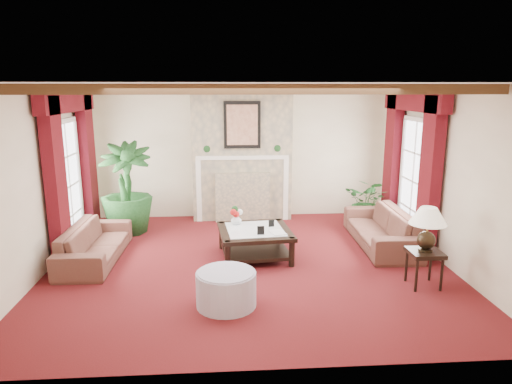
{
  "coord_description": "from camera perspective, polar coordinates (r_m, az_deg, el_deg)",
  "views": [
    {
      "loc": [
        -0.35,
        -6.64,
        2.65
      ],
      "look_at": [
        0.14,
        0.4,
        1.04
      ],
      "focal_mm": 32.0,
      "sensor_mm": 36.0,
      "label": 1
    }
  ],
  "objects": [
    {
      "name": "floor",
      "position": [
        7.15,
        -0.88,
        -8.89
      ],
      "size": [
        6.0,
        6.0,
        0.0
      ],
      "primitive_type": "plane",
      "color": "#460C0E",
      "rests_on": "ground"
    },
    {
      "name": "ceiling",
      "position": [
        6.64,
        -0.96,
        13.28
      ],
      "size": [
        6.0,
        6.0,
        0.0
      ],
      "primitive_type": "plane",
      "rotation": [
        3.14,
        0.0,
        0.0
      ],
      "color": "white",
      "rests_on": "floor"
    },
    {
      "name": "back_wall",
      "position": [
        9.48,
        -1.81,
        4.97
      ],
      "size": [
        6.0,
        0.02,
        2.7
      ],
      "primitive_type": "cube",
      "color": "beige",
      "rests_on": "ground"
    },
    {
      "name": "left_wall",
      "position": [
        7.26,
        -25.29,
        1.29
      ],
      "size": [
        0.02,
        5.5,
        2.7
      ],
      "primitive_type": "cube",
      "color": "beige",
      "rests_on": "ground"
    },
    {
      "name": "right_wall",
      "position": [
        7.55,
        22.48,
        1.95
      ],
      "size": [
        0.02,
        5.5,
        2.7
      ],
      "primitive_type": "cube",
      "color": "beige",
      "rests_on": "ground"
    },
    {
      "name": "ceiling_beams",
      "position": [
        6.64,
        -0.95,
        12.76
      ],
      "size": [
        6.0,
        3.0,
        0.12
      ],
      "primitive_type": null,
      "color": "#3A2312",
      "rests_on": "ceiling"
    },
    {
      "name": "fireplace",
      "position": [
        9.19,
        -1.82,
        13.16
      ],
      "size": [
        2.0,
        0.52,
        2.7
      ],
      "primitive_type": null,
      "color": "tan",
      "rests_on": "ground"
    },
    {
      "name": "french_door_left",
      "position": [
        8.09,
        -23.09,
        8.15
      ],
      "size": [
        0.1,
        1.1,
        2.16
      ],
      "primitive_type": null,
      "color": "white",
      "rests_on": "ground"
    },
    {
      "name": "french_door_right",
      "position": [
        8.34,
        19.73,
        8.54
      ],
      "size": [
        0.1,
        1.1,
        2.16
      ],
      "primitive_type": null,
      "color": "white",
      "rests_on": "ground"
    },
    {
      "name": "curtains_left",
      "position": [
        8.04,
        -22.6,
        11.18
      ],
      "size": [
        0.2,
        2.4,
        2.55
      ],
      "primitive_type": null,
      "color": "#48090D",
      "rests_on": "ground"
    },
    {
      "name": "curtains_right",
      "position": [
        8.28,
        19.24,
        11.46
      ],
      "size": [
        0.2,
        2.4,
        2.55
      ],
      "primitive_type": null,
      "color": "#48090D",
      "rests_on": "ground"
    },
    {
      "name": "sofa_left",
      "position": [
        7.6,
        -19.55,
        -5.35
      ],
      "size": [
        1.93,
        0.61,
        0.75
      ],
      "primitive_type": "imported",
      "rotation": [
        0.0,
        0.0,
        1.56
      ],
      "color": "#3C101F",
      "rests_on": "ground"
    },
    {
      "name": "sofa_right",
      "position": [
        8.12,
        15.41,
        -3.64
      ],
      "size": [
        2.12,
        0.74,
        0.82
      ],
      "primitive_type": "imported",
      "rotation": [
        0.0,
        0.0,
        -1.6
      ],
      "color": "#3C101F",
      "rests_on": "ground"
    },
    {
      "name": "potted_palm",
      "position": [
        8.83,
        -15.79,
        -1.91
      ],
      "size": [
        1.33,
        1.91,
        0.95
      ],
      "primitive_type": "imported",
      "rotation": [
        0.0,
        0.0,
        0.11
      ],
      "color": "black",
      "rests_on": "ground"
    },
    {
      "name": "small_plant",
      "position": [
        9.2,
        13.85,
        -1.87
      ],
      "size": [
        1.79,
        1.79,
        0.74
      ],
      "primitive_type": "imported",
      "rotation": [
        0.0,
        0.0,
        -0.71
      ],
      "color": "black",
      "rests_on": "ground"
    },
    {
      "name": "coffee_table",
      "position": [
        7.34,
        -0.14,
        -6.43
      ],
      "size": [
        1.22,
        1.22,
        0.46
      ],
      "primitive_type": null,
      "rotation": [
        0.0,
        0.0,
        0.1
      ],
      "color": "black",
      "rests_on": "ground"
    },
    {
      "name": "side_table",
      "position": [
        6.7,
        20.23,
        -8.95
      ],
      "size": [
        0.53,
        0.53,
        0.51
      ],
      "primitive_type": null,
      "rotation": [
        0.0,
        0.0,
        -0.26
      ],
      "color": "black",
      "rests_on": "ground"
    },
    {
      "name": "ottoman",
      "position": [
        5.79,
        -3.75,
        -12.02
      ],
      "size": [
        0.75,
        0.75,
        0.44
      ],
      "primitive_type": "cylinder",
      "color": "#A89EB3",
      "rests_on": "ground"
    },
    {
      "name": "table_lamp",
      "position": [
        6.52,
        20.61,
        -4.32
      ],
      "size": [
        0.49,
        0.49,
        0.63
      ],
      "primitive_type": null,
      "color": "black",
      "rests_on": "side_table"
    },
    {
      "name": "flower_vase",
      "position": [
        7.51,
        -2.49,
        -3.46
      ],
      "size": [
        0.31,
        0.31,
        0.17
      ],
      "primitive_type": "imported",
      "rotation": [
        0.0,
        0.0,
        0.43
      ],
      "color": "silver",
      "rests_on": "coffee_table"
    },
    {
      "name": "book",
      "position": [
        7.0,
        1.96,
        -4.2
      ],
      "size": [
        0.22,
        0.13,
        0.28
      ],
      "primitive_type": "imported",
      "rotation": [
        0.0,
        0.0,
        0.28
      ],
      "color": "black",
      "rests_on": "coffee_table"
    },
    {
      "name": "photo_frame_a",
      "position": [
        6.98,
        0.6,
        -4.85
      ],
      "size": [
        0.11,
        0.02,
        0.15
      ],
      "primitive_type": null,
      "rotation": [
        0.0,
        0.0,
        0.02
      ],
      "color": "black",
      "rests_on": "coffee_table"
    },
    {
      "name": "photo_frame_b",
      "position": [
        7.38,
        1.93,
        -3.97
      ],
      "size": [
        0.09,
        0.04,
        0.12
      ],
      "primitive_type": null,
      "rotation": [
        0.0,
        0.0,
        0.24
      ],
      "color": "black",
      "rests_on": "coffee_table"
    }
  ]
}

